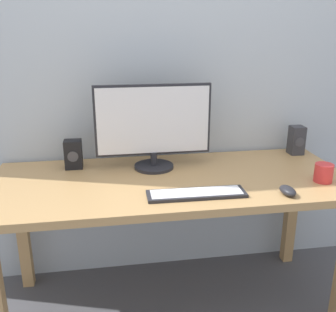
% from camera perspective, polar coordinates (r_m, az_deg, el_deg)
% --- Properties ---
extents(ground_plane, '(6.00, 6.00, 0.00)m').
position_cam_1_polar(ground_plane, '(2.35, 0.55, -20.54)').
color(ground_plane, '#4C4C51').
extents(wall_back, '(3.19, 0.04, 3.00)m').
position_cam_1_polar(wall_back, '(2.23, -1.20, 19.03)').
color(wall_back, '#B2BCC6').
rests_on(wall_back, ground_plane).
extents(desk, '(1.80, 0.75, 0.75)m').
position_cam_1_polar(desk, '(2.00, 0.61, -5.55)').
color(desk, tan).
rests_on(desk, ground_plane).
extents(monitor, '(0.61, 0.21, 0.45)m').
position_cam_1_polar(monitor, '(2.05, -2.18, 4.54)').
color(monitor, '#232328').
rests_on(monitor, desk).
extents(keyboard_primary, '(0.45, 0.13, 0.02)m').
position_cam_1_polar(keyboard_primary, '(1.78, 4.17, -5.51)').
color(keyboard_primary, '#232328').
rests_on(keyboard_primary, desk).
extents(mouse, '(0.07, 0.11, 0.04)m').
position_cam_1_polar(mouse, '(1.86, 17.11, -4.87)').
color(mouse, '#232328').
rests_on(mouse, desk).
extents(speaker_right, '(0.08, 0.08, 0.17)m').
position_cam_1_polar(speaker_right, '(2.43, 18.28, 2.21)').
color(speaker_right, '#333338').
rests_on(speaker_right, desk).
extents(speaker_left, '(0.09, 0.08, 0.15)m').
position_cam_1_polar(speaker_left, '(2.14, -13.67, 0.25)').
color(speaker_left, black).
rests_on(speaker_left, desk).
extents(coffee_mug, '(0.09, 0.09, 0.09)m').
position_cam_1_polar(coffee_mug, '(2.06, 21.80, -2.30)').
color(coffee_mug, red).
rests_on(coffee_mug, desk).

